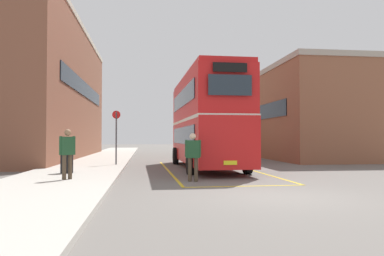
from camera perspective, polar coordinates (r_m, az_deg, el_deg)
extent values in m
plane|color=#66605B|center=(24.41, 1.00, -5.22)|extent=(135.60, 135.60, 0.00)
cube|color=#B2ADA3|center=(26.73, -13.74, -4.71)|extent=(4.00, 57.60, 0.14)
cube|color=brown|center=(30.57, -21.35, 4.67)|extent=(5.67, 22.47, 9.63)
cube|color=#19232D|center=(30.05, -16.02, 5.65)|extent=(0.06, 17.08, 1.10)
cube|color=#BCB29E|center=(31.49, -21.26, 13.75)|extent=(5.79, 22.59, 0.36)
cube|color=brown|center=(31.51, 15.65, 1.54)|extent=(6.50, 16.54, 6.46)
cube|color=#19232D|center=(30.41, 9.93, 2.23)|extent=(0.06, 12.57, 1.10)
cube|color=#A89E8E|center=(31.87, 15.60, 7.68)|extent=(6.62, 16.66, 0.36)
cylinder|color=black|center=(22.32, -2.53, -4.29)|extent=(0.30, 1.00, 1.00)
cylinder|color=black|center=(22.70, 3.83, -4.24)|extent=(0.30, 1.00, 1.00)
cylinder|color=black|center=(15.97, -0.26, -5.39)|extent=(0.30, 1.00, 1.00)
cylinder|color=black|center=(16.51, 8.48, -5.25)|extent=(0.30, 1.00, 1.00)
cube|color=red|center=(19.30, 2.14, -2.05)|extent=(2.62, 10.36, 2.10)
cube|color=red|center=(19.39, 2.13, 4.17)|extent=(2.62, 10.15, 2.10)
cube|color=red|center=(19.54, 2.13, 7.53)|extent=(2.52, 10.05, 0.20)
cube|color=silver|center=(19.32, 2.14, 1.07)|extent=(2.65, 10.26, 0.14)
cube|color=#232D38|center=(19.11, -1.52, -1.15)|extent=(0.18, 8.46, 0.84)
cube|color=#232D38|center=(19.22, -1.52, 4.52)|extent=(0.18, 8.46, 0.84)
cube|color=#232D38|center=(19.56, 5.72, -1.15)|extent=(0.18, 8.46, 0.84)
cube|color=#232D38|center=(19.66, 5.70, 4.39)|extent=(0.18, 8.46, 0.84)
cube|color=#232D38|center=(14.37, 5.86, 6.57)|extent=(1.71, 0.07, 0.80)
cube|color=black|center=(14.49, 5.85, 9.24)|extent=(1.34, 0.06, 0.36)
cube|color=#232D38|center=(24.41, -0.04, -1.00)|extent=(1.95, 0.07, 1.00)
cube|color=yellow|center=(14.26, 5.89, -5.32)|extent=(0.52, 0.04, 0.16)
cylinder|color=black|center=(37.49, 2.28, -3.22)|extent=(0.38, 0.95, 0.92)
cylinder|color=black|center=(37.66, 6.01, -3.21)|extent=(0.38, 0.95, 0.92)
cylinder|color=black|center=(32.55, 2.57, -3.48)|extent=(0.38, 0.95, 0.92)
cylinder|color=black|center=(32.74, 6.88, -3.46)|extent=(0.38, 0.95, 0.92)
cube|color=silver|center=(35.07, 4.42, -1.48)|extent=(3.43, 8.49, 2.60)
cube|color=silver|center=(35.10, 4.41, 0.74)|extent=(3.24, 8.14, 0.12)
cube|color=#232D38|center=(35.01, 2.44, -0.91)|extent=(0.89, 6.55, 0.96)
cube|color=#232D38|center=(35.18, 6.37, -0.90)|extent=(0.89, 6.55, 0.96)
cube|color=#232D38|center=(39.21, 3.98, -1.04)|extent=(1.89, 0.29, 1.10)
cylinder|color=#473828|center=(13.50, 0.62, -6.42)|extent=(0.14, 0.14, 0.85)
cylinder|color=#473828|center=(13.53, -0.33, -6.41)|extent=(0.14, 0.14, 0.85)
cube|color=#1E4728|center=(13.47, 0.14, -3.26)|extent=(0.54, 0.35, 0.64)
cylinder|color=#1E4728|center=(13.44, 1.19, -3.12)|extent=(0.09, 0.09, 0.61)
cylinder|color=#1E4728|center=(13.51, -0.90, -3.12)|extent=(0.09, 0.09, 0.61)
sphere|color=beige|center=(13.45, 0.13, -1.28)|extent=(0.23, 0.23, 0.23)
cylinder|color=#473828|center=(13.70, -18.18, -5.69)|extent=(0.14, 0.14, 0.85)
cylinder|color=#473828|center=(13.59, -18.99, -5.72)|extent=(0.14, 0.14, 0.85)
cube|color=#1E4728|center=(13.61, -18.56, -2.60)|extent=(0.52, 0.49, 0.63)
cylinder|color=#1E4728|center=(13.73, -17.66, -2.46)|extent=(0.09, 0.09, 0.60)
cylinder|color=#1E4728|center=(13.49, -19.47, -2.47)|extent=(0.09, 0.09, 0.60)
sphere|color=#8C6647|center=(13.59, -18.50, -0.65)|extent=(0.23, 0.23, 0.23)
cylinder|color=black|center=(16.07, -18.63, -5.02)|extent=(0.50, 0.50, 0.87)
cylinder|color=olive|center=(16.05, -18.61, -3.40)|extent=(0.53, 0.53, 0.04)
cylinder|color=#4C4C51|center=(20.55, -11.54, -1.49)|extent=(0.08, 0.08, 2.88)
cylinder|color=red|center=(20.59, -11.52, 2.01)|extent=(0.44, 0.05, 0.44)
cube|color=gold|center=(18.08, -3.68, -6.51)|extent=(0.34, 12.32, 0.01)
cube|color=gold|center=(18.83, 8.76, -6.30)|extent=(0.34, 12.32, 0.01)
cube|color=gold|center=(12.39, 8.11, -8.81)|extent=(4.16, 0.19, 0.01)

